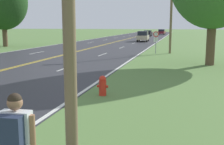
% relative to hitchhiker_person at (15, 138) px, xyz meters
% --- Properties ---
extents(hitchhiker_person, '(0.62, 0.44, 1.84)m').
position_rel_hitchhiker_person_xyz_m(hitchhiker_person, '(0.00, 0.00, 0.00)').
color(hitchhiker_person, '#475175').
rests_on(hitchhiker_person, ground).
extents(fire_hydrant, '(0.46, 0.30, 0.82)m').
position_rel_hitchhiker_person_xyz_m(fire_hydrant, '(-0.64, 7.18, -0.71)').
color(fire_hydrant, red).
rests_on(fire_hydrant, ground).
extents(traffic_sign, '(0.60, 0.10, 2.26)m').
position_rel_hitchhiker_person_xyz_m(traffic_sign, '(-0.09, 24.70, 0.57)').
color(traffic_sign, gray).
rests_on(traffic_sign, ground).
extents(utility_pole_midground, '(1.80, 0.24, 8.60)m').
position_rel_hitchhiker_person_xyz_m(utility_pole_midground, '(1.28, 25.60, 3.33)').
color(utility_pole_midground, brown).
rests_on(utility_pole_midground, ground).
extents(tree_mid_treeline, '(6.39, 6.39, 9.58)m').
position_rel_hitchhiker_person_xyz_m(tree_mid_treeline, '(-20.72, 29.76, 4.76)').
color(tree_mid_treeline, brown).
rests_on(tree_mid_treeline, ground).
extents(car_champagne_suv_approaching, '(2.06, 4.94, 1.82)m').
position_rel_hitchhiker_person_xyz_m(car_champagne_suv_approaching, '(-4.28, 46.05, -0.15)').
color(car_champagne_suv_approaching, black).
rests_on(car_champagne_suv_approaching, ground).
extents(car_black_sedan_mid_near, '(1.90, 4.15, 1.52)m').
position_rel_hitchhiker_person_xyz_m(car_black_sedan_mid_near, '(-6.19, 68.99, -0.32)').
color(car_black_sedan_mid_near, black).
rests_on(car_black_sedan_mid_near, ground).
extents(car_maroon_sedan_mid_far, '(2.17, 4.98, 1.61)m').
position_rel_hitchhiker_person_xyz_m(car_maroon_sedan_mid_far, '(-3.68, 83.16, -0.30)').
color(car_maroon_sedan_mid_far, black).
rests_on(car_maroon_sedan_mid_far, ground).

